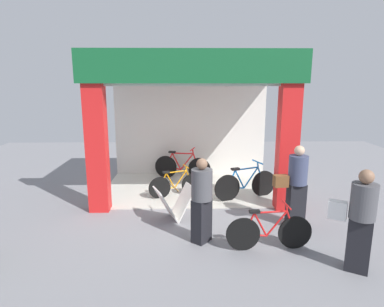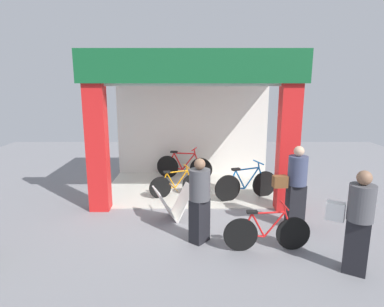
{
  "view_description": "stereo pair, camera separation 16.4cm",
  "coord_description": "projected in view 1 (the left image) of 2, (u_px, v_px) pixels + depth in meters",
  "views": [
    {
      "loc": [
        -0.18,
        -7.17,
        2.89
      ],
      "look_at": [
        0.0,
        0.77,
        1.15
      ],
      "focal_mm": 30.82,
      "sensor_mm": 36.0,
      "label": 1
    },
    {
      "loc": [
        -0.01,
        -7.17,
        2.89
      ],
      "look_at": [
        0.0,
        0.77,
        1.15
      ],
      "focal_mm": 30.82,
      "sensor_mm": 36.0,
      "label": 2
    }
  ],
  "objects": [
    {
      "name": "bicycle_inside_1",
      "position": [
        182.0,
        167.0,
        9.91
      ],
      "size": [
        1.68,
        0.58,
        0.95
      ],
      "color": "black",
      "rests_on": "ground"
    },
    {
      "name": "bicycle_parked_0",
      "position": [
        269.0,
        231.0,
        5.73
      ],
      "size": [
        1.52,
        0.42,
        0.84
      ],
      "color": "black",
      "rests_on": "ground"
    },
    {
      "name": "ground_plane",
      "position": [
        193.0,
        209.0,
        7.63
      ],
      "size": [
        17.35,
        17.35,
        0.0
      ],
      "primitive_type": "plane",
      "color": "gray",
      "rests_on": "ground"
    },
    {
      "name": "bicycle_inside_2",
      "position": [
        176.0,
        185.0,
        8.39
      ],
      "size": [
        1.37,
        0.54,
        0.79
      ],
      "color": "black",
      "rests_on": "ground"
    },
    {
      "name": "bicycle_inside_0",
      "position": [
        246.0,
        184.0,
        8.23
      ],
      "size": [
        1.63,
        0.64,
        0.94
      ],
      "color": "black",
      "rests_on": "ground"
    },
    {
      "name": "shop_facade",
      "position": [
        191.0,
        120.0,
        8.71
      ],
      "size": [
        4.88,
        3.39,
        3.55
      ],
      "color": "beige",
      "rests_on": "ground"
    },
    {
      "name": "sandwich_board_sign",
      "position": [
        174.0,
        203.0,
        7.01
      ],
      "size": [
        0.93,
        0.77,
        0.73
      ],
      "color": "silver",
      "rests_on": "ground"
    },
    {
      "name": "pedestrian_2",
      "position": [
        360.0,
        219.0,
        4.99
      ],
      "size": [
        0.71,
        0.57,
        1.63
      ],
      "color": "black",
      "rests_on": "ground"
    },
    {
      "name": "pedestrian_1",
      "position": [
        202.0,
        199.0,
        5.92
      ],
      "size": [
        0.53,
        0.53,
        1.57
      ],
      "color": "black",
      "rests_on": "ground"
    },
    {
      "name": "pedestrian_0",
      "position": [
        296.0,
        184.0,
        6.58
      ],
      "size": [
        0.7,
        0.41,
        1.67
      ],
      "color": "black",
      "rests_on": "ground"
    }
  ]
}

